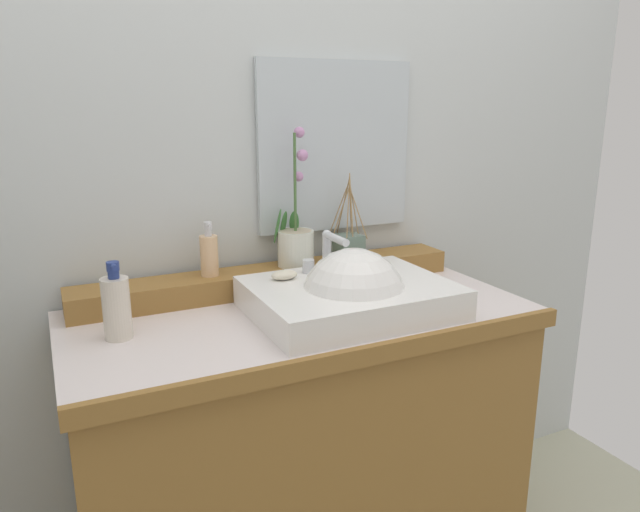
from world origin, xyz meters
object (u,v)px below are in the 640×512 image
at_px(sink_basin, 352,299).
at_px(soap_bar, 284,275).
at_px(reed_diffuser, 349,245).
at_px(potted_plant, 295,240).
at_px(soap_dispenser, 209,254).
at_px(lotion_bottle, 116,306).

xyz_separation_m(sink_basin, soap_bar, (-0.14, 0.12, 0.05)).
relative_size(sink_basin, reed_diffuser, 1.94).
height_order(potted_plant, reed_diffuser, potted_plant).
distance_m(sink_basin, reed_diffuser, 0.32).
relative_size(soap_dispenser, reed_diffuser, 0.58).
height_order(sink_basin, soap_dispenser, soap_dispenser).
bearing_deg(sink_basin, reed_diffuser, 63.20).
distance_m(soap_bar, lotion_bottle, 0.42).
bearing_deg(soap_bar, reed_diffuser, 30.63).
height_order(sink_basin, lotion_bottle, sink_basin).
xyz_separation_m(sink_basin, soap_dispenser, (-0.29, 0.28, 0.09)).
bearing_deg(soap_dispenser, potted_plant, -1.54).
bearing_deg(reed_diffuser, soap_dispenser, -179.51).
xyz_separation_m(soap_dispenser, lotion_bottle, (-0.27, -0.19, -0.05)).
bearing_deg(soap_dispenser, lotion_bottle, -145.08).
distance_m(potted_plant, reed_diffuser, 0.18).
bearing_deg(sink_basin, lotion_bottle, 170.86).
bearing_deg(potted_plant, lotion_bottle, -160.88).
xyz_separation_m(soap_bar, lotion_bottle, (-0.42, -0.03, -0.01)).
bearing_deg(soap_dispenser, soap_bar, -46.51).
bearing_deg(reed_diffuser, sink_basin, -116.80).
relative_size(sink_basin, soap_bar, 7.10).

